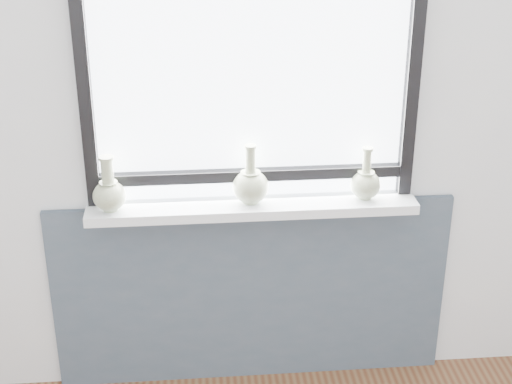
{
  "coord_description": "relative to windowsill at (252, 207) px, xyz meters",
  "views": [
    {
      "loc": [
        -0.24,
        -1.1,
        2.26
      ],
      "look_at": [
        0.0,
        1.55,
        1.02
      ],
      "focal_mm": 55.0,
      "sensor_mm": 36.0,
      "label": 1
    }
  ],
  "objects": [
    {
      "name": "back_wall",
      "position": [
        0.0,
        0.1,
        0.42
      ],
      "size": [
        3.6,
        0.02,
        2.6
      ],
      "primitive_type": "cube",
      "color": "silver",
      "rests_on": "ground"
    },
    {
      "name": "apron_panel",
      "position": [
        0.0,
        0.07,
        -0.45
      ],
      "size": [
        1.7,
        0.03,
        0.86
      ],
      "primitive_type": "cube",
      "color": "#424D5B",
      "rests_on": "ground"
    },
    {
      "name": "windowsill",
      "position": [
        0.0,
        0.0,
        0.0
      ],
      "size": [
        1.32,
        0.18,
        0.04
      ],
      "primitive_type": "cube",
      "color": "white",
      "rests_on": "apron_panel"
    },
    {
      "name": "window",
      "position": [
        0.0,
        0.06,
        0.56
      ],
      "size": [
        1.3,
        0.06,
        1.05
      ],
      "color": "black",
      "rests_on": "windowsill"
    },
    {
      "name": "vase_a",
      "position": [
        -0.56,
        -0.02,
        0.09
      ],
      "size": [
        0.13,
        0.13,
        0.23
      ],
      "rotation": [
        0.0,
        0.0,
        0.35
      ],
      "color": "#ADB891",
      "rests_on": "windowsill"
    },
    {
      "name": "vase_b",
      "position": [
        -0.01,
        0.01,
        0.1
      ],
      "size": [
        0.14,
        0.14,
        0.24
      ],
      "rotation": [
        0.0,
        0.0,
        0.36
      ],
      "color": "#ADB891",
      "rests_on": "windowsill"
    },
    {
      "name": "vase_c",
      "position": [
        0.46,
        0.0,
        0.09
      ],
      "size": [
        0.12,
        0.12,
        0.22
      ],
      "rotation": [
        0.0,
        0.0,
        -0.05
      ],
      "color": "#ADB891",
      "rests_on": "windowsill"
    }
  ]
}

